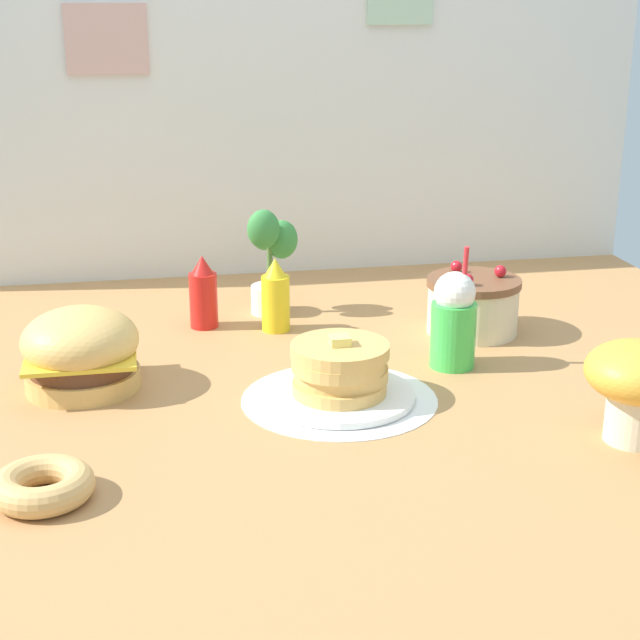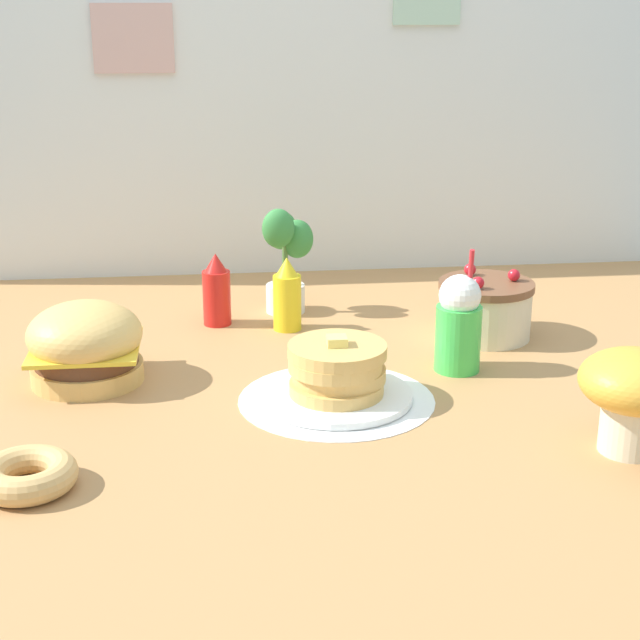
# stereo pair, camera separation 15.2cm
# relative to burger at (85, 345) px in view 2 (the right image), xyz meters

# --- Properties ---
(ground_plane) EXTENTS (2.38, 2.00, 0.02)m
(ground_plane) POSITION_rel_burger_xyz_m (0.47, -0.14, -0.10)
(ground_plane) COLOR #B27F4C
(back_wall) EXTENTS (2.38, 0.04, 1.10)m
(back_wall) POSITION_rel_burger_xyz_m (0.47, 0.86, 0.47)
(back_wall) COLOR silver
(back_wall) RESTS_ON ground_plane
(doily_mat) EXTENTS (0.41, 0.41, 0.00)m
(doily_mat) POSITION_rel_burger_xyz_m (0.53, -0.17, -0.08)
(doily_mat) COLOR white
(doily_mat) RESTS_ON ground_plane
(burger) EXTENTS (0.25, 0.25, 0.18)m
(burger) POSITION_rel_burger_xyz_m (0.00, 0.00, 0.00)
(burger) COLOR #DBA859
(burger) RESTS_ON ground_plane
(pancake_stack) EXTENTS (0.32, 0.32, 0.14)m
(pancake_stack) POSITION_rel_burger_xyz_m (0.53, -0.17, -0.03)
(pancake_stack) COLOR white
(pancake_stack) RESTS_ON doily_mat
(layer_cake) EXTENTS (0.24, 0.24, 0.17)m
(layer_cake) POSITION_rel_burger_xyz_m (0.95, 0.19, -0.01)
(layer_cake) COLOR beige
(layer_cake) RESTS_ON ground_plane
(ketchup_bottle) EXTENTS (0.07, 0.07, 0.19)m
(ketchup_bottle) POSITION_rel_burger_xyz_m (0.29, 0.36, 0.00)
(ketchup_bottle) COLOR red
(ketchup_bottle) RESTS_ON ground_plane
(mustard_bottle) EXTENTS (0.07, 0.07, 0.19)m
(mustard_bottle) POSITION_rel_burger_xyz_m (0.47, 0.30, 0.00)
(mustard_bottle) COLOR yellow
(mustard_bottle) RESTS_ON ground_plane
(cream_soda_cup) EXTENTS (0.10, 0.10, 0.28)m
(cream_soda_cup) POSITION_rel_burger_xyz_m (0.83, -0.02, 0.03)
(cream_soda_cup) COLOR green
(cream_soda_cup) RESTS_ON ground_plane
(donut_pink_glaze) EXTENTS (0.18, 0.18, 0.05)m
(donut_pink_glaze) POSITION_rel_burger_xyz_m (-0.05, -0.49, -0.06)
(donut_pink_glaze) COLOR tan
(donut_pink_glaze) RESTS_ON ground_plane
(potted_plant) EXTENTS (0.14, 0.11, 0.29)m
(potted_plant) POSITION_rel_burger_xyz_m (0.48, 0.45, 0.07)
(potted_plant) COLOR white
(potted_plant) RESTS_ON ground_plane
(mushroom_stool) EXTENTS (0.21, 0.21, 0.20)m
(mushroom_stool) POSITION_rel_burger_xyz_m (1.05, -0.46, 0.04)
(mushroom_stool) COLOR beige
(mushroom_stool) RESTS_ON ground_plane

